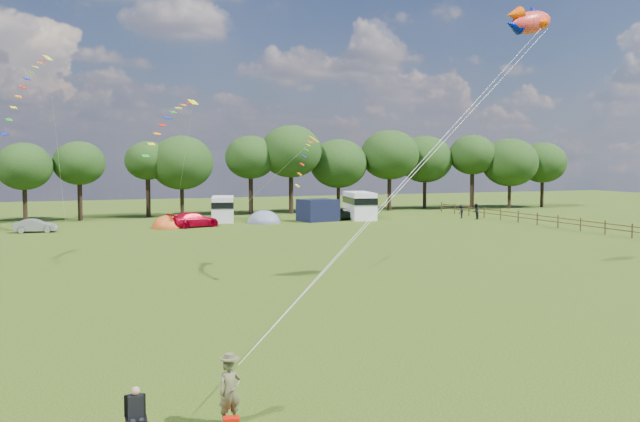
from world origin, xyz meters
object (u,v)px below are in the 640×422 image
object	(u,v)px
camp_chair	(136,407)
walker_a	(476,211)
walker_b	(461,211)
campervan_c	(223,208)
tent_greyblue	(264,223)
car_c	(194,220)
campervan_d	(360,205)
tent_orange	(168,228)
car_d	(343,214)
fish_kite	(528,22)
car_b	(35,226)
kite_flyer	(230,392)

from	to	relation	value
camp_chair	walker_a	bearing A→B (deg)	53.52
camp_chair	walker_b	bearing A→B (deg)	55.02
campervan_c	tent_greyblue	world-z (taller)	campervan_c
campervan_c	walker_a	xyz separation A→B (m)	(25.46, -7.30, -0.52)
car_c	campervan_d	world-z (taller)	campervan_d
walker_a	campervan_d	bearing A→B (deg)	-63.45
tent_orange	walker_a	world-z (taller)	walker_a
car_c	car_d	size ratio (longest dim) A/B	1.05
tent_greyblue	walker_a	bearing A→B (deg)	-10.56
car_c	camp_chair	bearing A→B (deg)	150.95
tent_greyblue	car_d	bearing A→B (deg)	5.54
fish_kite	walker_b	distance (m)	41.54
campervan_d	walker_a	size ratio (longest dim) A/B	3.68
car_b	kite_flyer	distance (m)	50.14
walker_a	walker_b	distance (m)	1.90
walker_b	walker_a	bearing A→B (deg)	74.23
campervan_d	camp_chair	size ratio (longest dim) A/B	5.04
campervan_d	walker_b	size ratio (longest dim) A/B	4.18
tent_greyblue	walker_b	bearing A→B (deg)	-6.25
car_b	campervan_d	world-z (taller)	campervan_d
car_c	campervan_c	xyz separation A→B (m)	(3.94, 5.09, 0.67)
car_d	tent_orange	bearing A→B (deg)	82.09
camp_chair	car_c	bearing A→B (deg)	81.51
car_c	campervan_d	xyz separation A→B (m)	(18.18, 2.71, 0.84)
walker_b	car_b	bearing A→B (deg)	-37.71
car_b	kite_flyer	size ratio (longest dim) A/B	2.06
tent_orange	kite_flyer	distance (m)	50.08
kite_flyer	walker_b	distance (m)	61.73
campervan_c	walker_b	distance (m)	25.40
campervan_c	fish_kite	distance (m)	42.89
car_d	campervan_d	xyz separation A→B (m)	(1.88, -0.06, 0.93)
campervan_c	fish_kite	bearing A→B (deg)	-156.86
car_b	tent_orange	world-z (taller)	tent_orange
tent_orange	fish_kite	distance (m)	40.21
car_d	tent_greyblue	world-z (taller)	tent_greyblue
camp_chair	walker_a	world-z (taller)	walker_a
tent_greyblue	tent_orange	bearing A→B (deg)	-169.55
car_b	walker_a	world-z (taller)	walker_a
campervan_c	walker_a	distance (m)	26.49
tent_greyblue	kite_flyer	xyz separation A→B (m)	(-15.97, -51.51, 0.79)
car_b	campervan_c	bearing A→B (deg)	-69.41
tent_greyblue	kite_flyer	bearing A→B (deg)	-107.22
walker_a	walker_b	world-z (taller)	walker_a
car_b	walker_b	distance (m)	42.59
car_d	camp_chair	xyz separation A→B (m)	(-27.14, -52.38, 0.13)
campervan_d	fish_kite	distance (m)	40.79
camp_chair	walker_a	distance (m)	62.19
car_d	kite_flyer	xyz separation A→B (m)	(-24.89, -52.38, 0.21)
car_b	fish_kite	bearing A→B (deg)	-140.38
car_c	fish_kite	size ratio (longest dim) A/B	1.38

